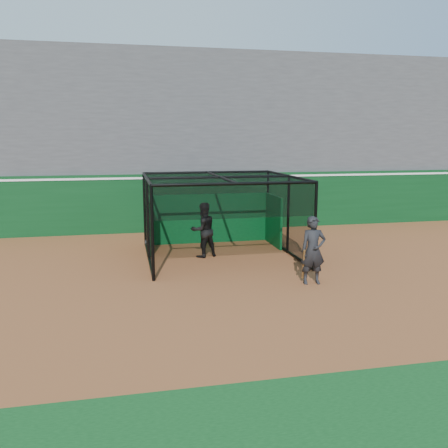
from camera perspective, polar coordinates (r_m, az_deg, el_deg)
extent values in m
plane|color=#98542C|center=(12.92, -0.05, -7.74)|extent=(120.00, 120.00, 0.00)
cube|color=#0A3916|center=(20.86, -4.88, 2.64)|extent=(50.00, 0.45, 2.50)
cube|color=white|center=(20.74, -4.92, 5.65)|extent=(50.00, 0.50, 0.08)
cube|color=#4C4C4F|center=(24.53, -6.12, 9.89)|extent=(50.00, 7.85, 7.75)
cube|color=#4C4C4F|center=(28.28, -7.06, 19.01)|extent=(50.00, 0.30, 1.20)
cube|color=#085221|center=(18.34, -1.88, 0.68)|extent=(4.73, 0.10, 1.90)
cylinder|color=black|center=(13.88, -8.52, -6.10)|extent=(0.08, 0.22, 0.22)
cylinder|color=black|center=(14.95, 10.46, -4.98)|extent=(0.08, 0.22, 0.22)
cylinder|color=black|center=(18.16, -9.39, -2.24)|extent=(0.08, 0.22, 0.22)
cylinder|color=black|center=(18.98, 5.41, -1.61)|extent=(0.08, 0.22, 0.22)
imported|color=black|center=(16.09, -2.51, -0.72)|extent=(1.09, 0.96, 1.87)
imported|color=black|center=(13.31, 10.67, -3.13)|extent=(0.73, 0.51, 1.90)
cylinder|color=#593819|center=(13.36, 9.54, -4.81)|extent=(0.15, 0.34, 0.89)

